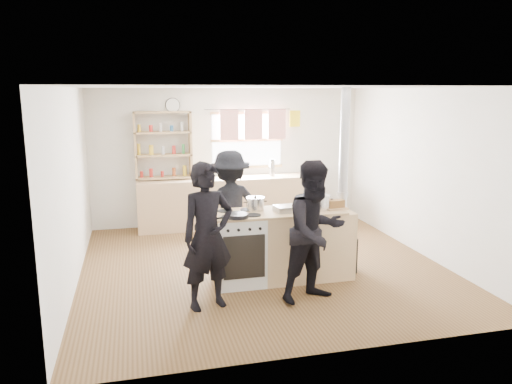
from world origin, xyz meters
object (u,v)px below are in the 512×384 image
(roast_tray, at_px, (289,208))
(stockpot_counter, at_px, (320,202))
(person_near_right, at_px, (316,232))
(person_far, at_px, (230,207))
(stockpot_stove, at_px, (255,204))
(flue_heater, at_px, (342,225))
(skillet_greens, at_px, (237,215))
(cooking_island, at_px, (283,245))
(person_near_left, at_px, (208,236))
(bread_board, at_px, (336,205))
(thermos, at_px, (272,168))

(roast_tray, relative_size, stockpot_counter, 1.34)
(person_near_right, bearing_deg, person_far, 96.12)
(stockpot_stove, relative_size, flue_heater, 0.09)
(roast_tray, height_order, stockpot_counter, stockpot_counter)
(skillet_greens, height_order, flue_heater, flue_heater)
(cooking_island, distance_m, person_near_left, 1.31)
(roast_tray, xyz_separation_m, bread_board, (0.64, -0.02, 0.01))
(stockpot_counter, height_order, flue_heater, flue_heater)
(skillet_greens, xyz_separation_m, person_far, (0.12, 1.05, -0.14))
(thermos, height_order, cooking_island, thermos)
(person_far, bearing_deg, cooking_island, 113.77)
(stockpot_counter, bearing_deg, skillet_greens, -171.31)
(roast_tray, height_order, person_near_right, person_near_right)
(cooking_island, bearing_deg, person_far, 122.84)
(person_far, bearing_deg, bread_board, 134.45)
(bread_board, distance_m, person_near_left, 1.87)
(stockpot_stove, distance_m, stockpot_counter, 0.85)
(stockpot_stove, distance_m, person_near_right, 1.01)
(roast_tray, relative_size, flue_heater, 0.15)
(flue_heater, distance_m, person_far, 1.60)
(thermos, xyz_separation_m, person_far, (-1.17, -1.92, -0.23))
(skillet_greens, distance_m, roast_tray, 0.73)
(stockpot_stove, bearing_deg, stockpot_counter, -10.05)
(roast_tray, height_order, stockpot_stove, stockpot_stove)
(stockpot_stove, distance_m, flue_heater, 1.27)
(stockpot_stove, bearing_deg, roast_tray, -23.17)
(flue_heater, bearing_deg, bread_board, -134.45)
(stockpot_counter, height_order, bread_board, stockpot_counter)
(person_near_left, bearing_deg, stockpot_stove, 29.46)
(thermos, height_order, stockpot_counter, thermos)
(cooking_island, bearing_deg, flue_heater, 7.11)
(skillet_greens, bearing_deg, roast_tray, 12.03)
(cooking_island, height_order, stockpot_stove, stockpot_stove)
(roast_tray, distance_m, person_near_left, 1.28)
(cooking_island, xyz_separation_m, skillet_greens, (-0.66, -0.20, 0.49))
(bread_board, bearing_deg, person_near_left, -162.50)
(bread_board, bearing_deg, person_near_right, -128.40)
(flue_heater, bearing_deg, person_near_left, -159.32)
(skillet_greens, xyz_separation_m, stockpot_counter, (1.15, 0.18, 0.07))
(flue_heater, height_order, person_near_right, flue_heater)
(skillet_greens, height_order, person_far, person_far)
(flue_heater, bearing_deg, thermos, 95.20)
(stockpot_stove, relative_size, bread_board, 0.78)
(person_near_right, bearing_deg, stockpot_counter, 47.23)
(stockpot_stove, height_order, person_near_right, person_near_right)
(thermos, height_order, bread_board, thermos)
(cooking_island, distance_m, bread_board, 0.86)
(roast_tray, relative_size, person_near_left, 0.23)
(cooking_island, relative_size, stockpot_counter, 6.95)
(stockpot_stove, xyz_separation_m, bread_board, (1.04, -0.19, -0.03))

